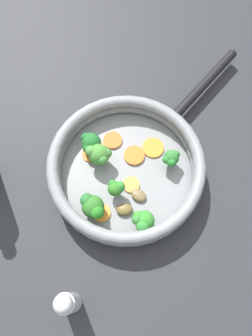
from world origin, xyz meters
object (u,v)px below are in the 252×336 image
object	(u,v)px
carrot_slice_3	(154,149)
broccoli_floret_5	(116,188)
carrot_slice_4	(113,140)
broccoli_floret_2	(90,143)
carrot_slice_2	(91,154)
mushroom_piece_0	(139,195)
broccoli_floret_0	(93,207)
skillet	(126,172)
carrot_slice_5	(98,152)
carrot_slice_0	(101,213)
broccoli_floret_4	(171,159)
broccoli_floret_3	(143,221)
salt_shaker	(67,303)
broccoli_floret_1	(99,155)
carrot_slice_6	(131,185)
carrot_slice_1	(134,155)
mushroom_piece_1	(124,209)

from	to	relation	value
carrot_slice_3	broccoli_floret_5	distance (m)	0.12
carrot_slice_4	broccoli_floret_2	world-z (taller)	broccoli_floret_2
carrot_slice_2	mushroom_piece_0	world-z (taller)	mushroom_piece_0
broccoli_floret_0	broccoli_floret_2	bearing A→B (deg)	142.84
skillet	carrot_slice_5	size ratio (longest dim) A/B	6.45
skillet	broccoli_floret_0	distance (m)	0.11
carrot_slice_2	carrot_slice_3	distance (m)	0.13
carrot_slice_0	carrot_slice_5	xyz separation A→B (m)	(-0.10, 0.08, 0.00)
carrot_slice_3	broccoli_floret_4	size ratio (longest dim) A/B	1.02
broccoli_floret_5	broccoli_floret_2	bearing A→B (deg)	167.34
broccoli_floret_3	broccoli_floret_5	distance (m)	0.08
skillet	carrot_slice_3	distance (m)	0.08
carrot_slice_5	broccoli_floret_2	distance (m)	0.03
salt_shaker	broccoli_floret_1	bearing A→B (deg)	129.05
carrot_slice_4	carrot_slice_5	world-z (taller)	same
skillet	carrot_slice_6	distance (m)	0.03
carrot_slice_0	carrot_slice_6	world-z (taller)	same
broccoli_floret_5	broccoli_floret_4	bearing A→B (deg)	78.00
broccoli_floret_4	carrot_slice_2	bearing A→B (deg)	-139.49
carrot_slice_5	broccoli_floret_5	xyz separation A→B (m)	(0.09, -0.03, 0.03)
carrot_slice_0	broccoli_floret_1	distance (m)	0.11
broccoli_floret_2	carrot_slice_1	bearing A→B (deg)	36.36
broccoli_floret_5	salt_shaker	xyz separation A→B (m)	(0.10, -0.19, 0.01)
broccoli_floret_3	carrot_slice_1	bearing A→B (deg)	143.71
carrot_slice_5	broccoli_floret_5	size ratio (longest dim) A/B	1.02
carrot_slice_2	broccoli_floret_1	world-z (taller)	broccoli_floret_1
skillet	carrot_slice_6	bearing A→B (deg)	-23.26
carrot_slice_4	broccoli_floret_0	size ratio (longest dim) A/B	0.70
broccoli_floret_2	carrot_slice_3	bearing A→B (deg)	47.01
carrot_slice_2	carrot_slice_5	distance (m)	0.01
skillet	carrot_slice_0	distance (m)	0.10
broccoli_floret_0	broccoli_floret_2	xyz separation A→B (m)	(-0.11, 0.08, -0.01)
broccoli_floret_0	mushroom_piece_0	bearing A→B (deg)	66.70
carrot_slice_2	mushroom_piece_1	world-z (taller)	mushroom_piece_1
broccoli_floret_1	broccoli_floret_5	distance (m)	0.08
broccoli_floret_4	carrot_slice_3	bearing A→B (deg)	-179.36
skillet	carrot_slice_1	xyz separation A→B (m)	(-0.01, 0.03, 0.01)
carrot_slice_0	broccoli_floret_2	world-z (taller)	broccoli_floret_2
mushroom_piece_1	skillet	bearing A→B (deg)	136.12
carrot_slice_3	carrot_slice_6	distance (m)	0.09
broccoli_floret_4	carrot_slice_5	bearing A→B (deg)	-141.57
carrot_slice_3	carrot_slice_4	xyz separation A→B (m)	(-0.07, -0.05, 0.00)
carrot_slice_1	broccoli_floret_4	size ratio (longest dim) A/B	0.97
skillet	broccoli_floret_4	world-z (taller)	broccoli_floret_4
broccoli_floret_4	mushroom_piece_0	xyz separation A→B (m)	(0.01, -0.09, -0.02)
broccoli_floret_5	mushroom_piece_1	size ratio (longest dim) A/B	1.36
carrot_slice_1	broccoli_floret_5	distance (m)	0.09
carrot_slice_1	carrot_slice_4	size ratio (longest dim) A/B	1.08
carrot_slice_0	broccoli_floret_4	xyz separation A→B (m)	(0.01, 0.17, 0.03)
carrot_slice_1	carrot_slice_6	xyz separation A→B (m)	(0.04, -0.05, -0.00)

